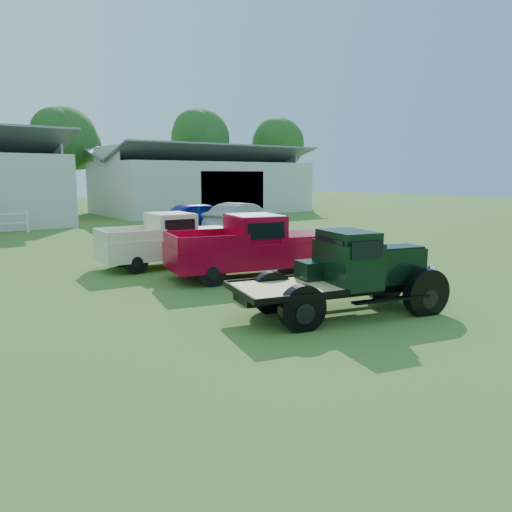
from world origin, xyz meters
TOP-DOWN VIEW (x-y plane):
  - ground at (0.00, 0.00)m, footprint 120.00×120.00m
  - shed_right at (14.00, 27.00)m, footprint 16.80×9.20m
  - tree_c at (5.00, 33.00)m, footprint 5.40×5.40m
  - tree_d at (18.00, 34.00)m, footprint 6.00×6.00m
  - tree_e at (26.00, 32.00)m, footprint 5.70×5.70m
  - vintage_flatbed at (0.82, -1.16)m, footprint 4.97×2.94m
  - red_pickup at (1.64, 3.35)m, footprint 5.52×3.19m
  - white_pickup at (0.47, 6.49)m, footprint 4.88×2.21m
  - misc_car_blue at (6.36, 14.33)m, footprint 4.95×2.27m
  - misc_car_grey at (8.25, 13.25)m, footprint 5.01×3.08m

SIDE VIEW (x-z plane):
  - ground at x=0.00m, z-range 0.00..0.00m
  - misc_car_grey at x=8.25m, z-range 0.00..1.56m
  - misc_car_blue at x=6.36m, z-range 0.00..1.64m
  - white_pickup at x=0.47m, z-range 0.00..1.75m
  - vintage_flatbed at x=0.82m, z-range 0.00..1.85m
  - red_pickup at x=1.64m, z-range 0.00..1.89m
  - shed_right at x=14.00m, z-range 0.00..5.20m
  - tree_c at x=5.00m, z-range 0.00..9.00m
  - tree_e at x=26.00m, z-range 0.00..9.50m
  - tree_d at x=18.00m, z-range 0.00..10.00m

